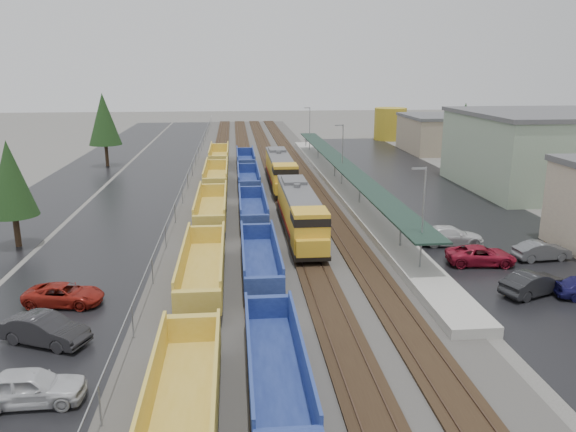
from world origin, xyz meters
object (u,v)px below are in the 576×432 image
object	(u,v)px
parked_car_west_c	(64,295)
parked_car_east_b	(481,256)
parked_car_east_a	(533,284)
parked_car_east_e	(542,251)
parked_car_east_c	(450,236)
well_string_yellow	(208,234)
locomotive_trail	(280,170)
parked_car_west_b	(45,330)
locomotive_lead	(300,213)
well_string_blue	(256,231)
storage_tank	(390,124)
parked_car_west_a	(30,387)

from	to	relation	value
parked_car_west_c	parked_car_east_b	size ratio (longest dim) A/B	0.94
parked_car_east_a	parked_car_east_e	distance (m)	7.86
parked_car_east_e	parked_car_east_c	bearing A→B (deg)	47.68
parked_car_east_e	well_string_yellow	bearing A→B (deg)	73.20
parked_car_east_a	parked_car_east_c	bearing A→B (deg)	-14.57
locomotive_trail	parked_car_east_e	bearing A→B (deg)	-57.98
parked_car_west_b	locomotive_lead	bearing A→B (deg)	-17.41
well_string_yellow	parked_car_west_c	bearing A→B (deg)	-128.62
locomotive_trail	well_string_blue	xyz separation A→B (m)	(-4.00, -22.74, -1.09)
parked_car_east_a	storage_tank	bearing A→B (deg)	-30.97
parked_car_west_b	parked_car_east_b	xyz separation A→B (m)	(29.13, 9.98, -0.09)
parked_car_east_a	parked_car_east_b	distance (m)	6.09
parked_car_east_b	parked_car_west_a	bearing A→B (deg)	125.38
well_string_yellow	parked_car_east_b	bearing A→B (deg)	-16.22
parked_car_west_a	parked_car_east_e	distance (m)	36.99
parked_car_east_c	parked_car_west_c	bearing A→B (deg)	114.10
parked_car_east_c	storage_tank	bearing A→B (deg)	-5.72
storage_tank	parked_car_east_c	distance (m)	72.13
locomotive_lead	parked_car_east_a	world-z (taller)	locomotive_lead
parked_car_west_a	well_string_blue	bearing A→B (deg)	-26.74
locomotive_lead	locomotive_trail	size ratio (longest dim) A/B	1.00
storage_tank	parked_car_east_e	size ratio (longest dim) A/B	1.48
locomotive_lead	parked_car_east_e	distance (m)	19.90
parked_car_west_c	parked_car_east_e	world-z (taller)	parked_car_east_e
parked_car_west_b	parked_car_east_e	xyz separation A→B (m)	(34.33, 10.55, -0.09)
well_string_yellow	parked_car_west_b	distance (m)	18.04
parked_car_east_b	parked_car_west_b	bearing A→B (deg)	114.85
storage_tank	parked_car_west_c	size ratio (longest dim) A/B	1.33
well_string_blue	parked_car_west_a	size ratio (longest dim) A/B	18.34
storage_tank	parked_car_east_a	bearing A→B (deg)	-98.93
parked_car_east_b	parked_car_east_e	bearing A→B (deg)	-77.80
parked_car_west_a	parked_car_east_e	xyz separation A→B (m)	(33.17, 16.35, -0.09)
storage_tank	parked_car_east_b	size ratio (longest dim) A/B	1.25
locomotive_lead	well_string_yellow	world-z (taller)	locomotive_lead
locomotive_trail	well_string_yellow	distance (m)	24.84
well_string_yellow	parked_car_west_a	size ratio (longest dim) A/B	20.35
parked_car_west_b	parked_car_east_e	distance (m)	35.91
locomotive_lead	locomotive_trail	distance (m)	21.00
parked_car_west_c	parked_car_east_e	distance (m)	35.19
storage_tank	locomotive_lead	bearing A→B (deg)	-111.71
parked_car_west_b	parked_car_east_c	size ratio (longest dim) A/B	0.89
parked_car_east_a	parked_car_east_e	xyz separation A→B (m)	(4.28, 6.59, -0.06)
storage_tank	parked_car_east_c	size ratio (longest dim) A/B	1.18
locomotive_lead	parked_car_west_b	world-z (taller)	locomotive_lead
parked_car_west_b	parked_car_west_c	bearing A→B (deg)	28.71
well_string_blue	parked_car_west_b	world-z (taller)	well_string_blue
well_string_blue	parked_car_west_b	bearing A→B (deg)	-125.91
locomotive_trail	parked_car_west_c	bearing A→B (deg)	-115.88
locomotive_trail	well_string_blue	size ratio (longest dim) A/B	0.21
locomotive_lead	parked_car_east_c	bearing A→B (deg)	-16.31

